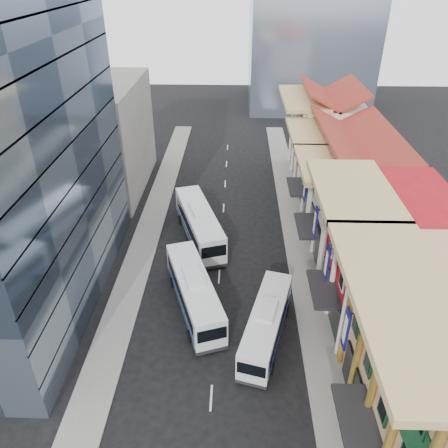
{
  "coord_description": "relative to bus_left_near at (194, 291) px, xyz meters",
  "views": [
    {
      "loc": [
        1.55,
        -12.23,
        26.82
      ],
      "look_at": [
        0.47,
        22.48,
        5.81
      ],
      "focal_mm": 35.0,
      "sensor_mm": 36.0,
      "label": 1
    }
  ],
  "objects": [
    {
      "name": "sidewalk_right",
      "position": [
        10.5,
        4.56,
        -1.79
      ],
      "size": [
        3.0,
        90.0,
        0.15
      ],
      "primitive_type": "cube",
      "color": "slate",
      "rests_on": "ground"
    },
    {
      "name": "sidewalk_left",
      "position": [
        -6.5,
        4.56,
        -1.79
      ],
      "size": [
        3.0,
        90.0,
        0.15
      ],
      "primitive_type": "cube",
      "color": "slate",
      "rests_on": "ground"
    },
    {
      "name": "shophouse_red",
      "position": [
        16.0,
        -0.44,
        4.13
      ],
      "size": [
        8.0,
        10.0,
        12.0
      ],
      "primitive_type": "cube",
      "color": "#A9131A",
      "rests_on": "ground"
    },
    {
      "name": "shophouse_cream_near",
      "position": [
        16.0,
        9.06,
        3.13
      ],
      "size": [
        8.0,
        9.0,
        10.0
      ],
      "primitive_type": "cube",
      "color": "beige",
      "rests_on": "ground"
    },
    {
      "name": "shophouse_cream_mid",
      "position": [
        16.0,
        18.06,
        3.13
      ],
      "size": [
        8.0,
        9.0,
        10.0
      ],
      "primitive_type": "cube",
      "color": "beige",
      "rests_on": "ground"
    },
    {
      "name": "shophouse_cream_far",
      "position": [
        16.0,
        28.56,
        3.63
      ],
      "size": [
        8.0,
        12.0,
        11.0
      ],
      "primitive_type": "cube",
      "color": "beige",
      "rests_on": "ground"
    },
    {
      "name": "office_block_far",
      "position": [
        -14.0,
        24.56,
        5.13
      ],
      "size": [
        10.0,
        18.0,
        14.0
      ],
      "primitive_type": "cube",
      "color": "gray",
      "rests_on": "ground"
    },
    {
      "name": "bus_left_near",
      "position": [
        0.0,
        0.0,
        0.0
      ],
      "size": [
        6.35,
        11.89,
        3.73
      ],
      "primitive_type": null,
      "rotation": [
        0.0,
        0.0,
        0.33
      ],
      "color": "silver",
      "rests_on": "ground"
    },
    {
      "name": "bus_left_far",
      "position": [
        -0.46,
        11.38,
        0.14
      ],
      "size": [
        6.63,
        12.77,
        4.0
      ],
      "primitive_type": null,
      "rotation": [
        0.0,
        0.0,
        0.31
      ],
      "color": "silver",
      "rests_on": "ground"
    },
    {
      "name": "bus_right",
      "position": [
        6.17,
        -3.54,
        -0.19
      ],
      "size": [
        5.06,
        10.7,
        3.34
      ],
      "primitive_type": null,
      "rotation": [
        0.0,
        0.0,
        -0.26
      ],
      "color": "silver",
      "rests_on": "ground"
    }
  ]
}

